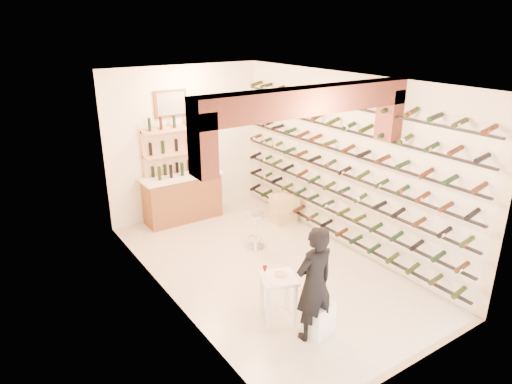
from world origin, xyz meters
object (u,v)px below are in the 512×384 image
tasting_table (278,285)px  crate_lower (284,216)px  person (314,284)px  chrome_barstool (255,228)px  back_counter (183,196)px  wine_rack (336,167)px  white_stool (317,317)px

tasting_table → crate_lower: 3.40m
person → chrome_barstool: person is taller
back_counter → crate_lower: size_ratio=3.58×
wine_rack → back_counter: 3.38m
person → chrome_barstool: bearing=-107.2°
chrome_barstool → wine_rack: bearing=-28.0°
back_counter → crate_lower: bearing=-37.9°
back_counter → tasting_table: 3.98m
wine_rack → crate_lower: wine_rack is taller
back_counter → wine_rack: bearing=-55.3°
wine_rack → tasting_table: size_ratio=6.80×
person → crate_lower: 3.80m
wine_rack → chrome_barstool: 1.85m
tasting_table → crate_lower: (2.10, 2.64, -0.42)m
wine_rack → back_counter: size_ratio=3.35×
crate_lower → white_stool: bearing=-120.1°
crate_lower → tasting_table: bearing=-128.6°
tasting_table → white_stool: tasting_table is taller
back_counter → tasting_table: (-0.40, -3.96, 0.03)m
tasting_table → person: 0.63m
back_counter → chrome_barstool: size_ratio=2.39×
wine_rack → tasting_table: (-2.24, -1.31, -0.98)m
back_counter → chrome_barstool: (0.54, -1.96, -0.12)m
tasting_table → chrome_barstool: (0.95, 2.00, -0.16)m
crate_lower → person: bearing=-121.3°
chrome_barstool → person: bearing=-107.0°
tasting_table → white_stool: 0.68m
wine_rack → tasting_table: wine_rack is taller
person → tasting_table: bearing=-73.9°
tasting_table → person: (0.16, -0.56, 0.24)m
white_stool → crate_lower: 3.66m
person → crate_lower: (1.94, 3.19, -0.67)m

